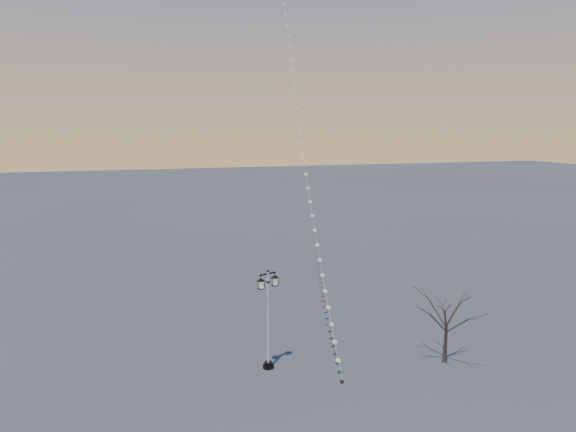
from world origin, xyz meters
name	(u,v)px	position (x,y,z in m)	size (l,w,h in m)	color
ground	(320,380)	(0.00, 0.00, 0.00)	(300.00, 300.00, 0.00)	#484849
street_lamp	(268,314)	(-2.28, 2.21, 3.15)	(1.38, 0.84, 5.69)	black
bare_tree	(447,312)	(7.60, -0.13, 3.02)	(2.63, 2.63, 4.36)	#3C3024
kite_train	(300,102)	(3.62, 14.21, 15.25)	(5.90, 30.33, 30.75)	black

